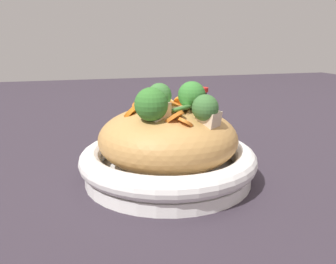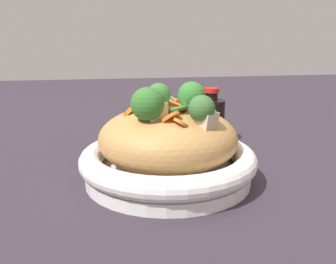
% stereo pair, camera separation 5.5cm
% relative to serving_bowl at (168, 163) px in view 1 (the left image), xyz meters
% --- Properties ---
extents(ground_plane, '(3.00, 3.00, 0.00)m').
position_rel_serving_bowl_xyz_m(ground_plane, '(0.00, 0.00, -0.03)').
color(ground_plane, '#322A34').
extents(serving_bowl, '(0.28, 0.28, 0.05)m').
position_rel_serving_bowl_xyz_m(serving_bowl, '(0.00, 0.00, 0.00)').
color(serving_bowl, white).
rests_on(serving_bowl, ground_plane).
extents(noodle_heap, '(0.22, 0.22, 0.11)m').
position_rel_serving_bowl_xyz_m(noodle_heap, '(0.00, -0.00, 0.04)').
color(noodle_heap, '#BC894A').
rests_on(noodle_heap, serving_bowl).
extents(broccoli_florets, '(0.10, 0.13, 0.06)m').
position_rel_serving_bowl_xyz_m(broccoli_florets, '(-0.03, 0.00, 0.10)').
color(broccoli_florets, '#98B576').
rests_on(broccoli_florets, serving_bowl).
extents(carrot_coins, '(0.13, 0.12, 0.03)m').
position_rel_serving_bowl_xyz_m(carrot_coins, '(-0.01, 0.01, 0.09)').
color(carrot_coins, orange).
rests_on(carrot_coins, serving_bowl).
extents(zucchini_slices, '(0.10, 0.06, 0.03)m').
position_rel_serving_bowl_xyz_m(zucchini_slices, '(-0.00, -0.00, 0.09)').
color(zucchini_slices, beige).
rests_on(zucchini_slices, serving_bowl).
extents(chicken_chunks, '(0.14, 0.11, 0.04)m').
position_rel_serving_bowl_xyz_m(chicken_chunks, '(-0.03, -0.00, 0.09)').
color(chicken_chunks, beige).
rests_on(chicken_chunks, serving_bowl).
extents(soy_sauce_bottle, '(0.06, 0.06, 0.12)m').
position_rel_serving_bowl_xyz_m(soy_sauce_bottle, '(0.19, -0.13, 0.02)').
color(soy_sauce_bottle, black).
rests_on(soy_sauce_bottle, ground_plane).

